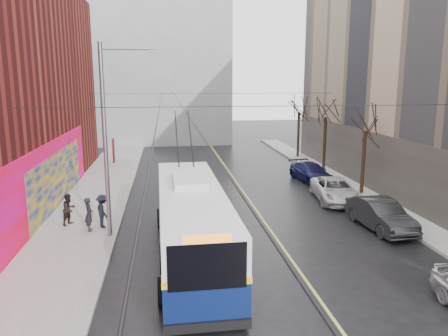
% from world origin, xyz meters
% --- Properties ---
extents(sidewalk_left, '(4.00, 60.00, 0.15)m').
position_xyz_m(sidewalk_left, '(-8.00, 12.00, 0.07)').
color(sidewalk_left, gray).
rests_on(sidewalk_left, ground).
extents(sidewalk_right, '(2.00, 60.00, 0.15)m').
position_xyz_m(sidewalk_right, '(9.00, 12.00, 0.07)').
color(sidewalk_right, gray).
rests_on(sidewalk_right, ground).
extents(lane_line, '(0.12, 50.00, 0.01)m').
position_xyz_m(lane_line, '(1.50, 14.00, 0.00)').
color(lane_line, '#BFB74C').
rests_on(lane_line, ground).
extents(building_far, '(20.50, 12.10, 18.00)m').
position_xyz_m(building_far, '(-6.00, 44.99, 9.02)').
color(building_far, gray).
rests_on(building_far, ground).
extents(streetlight_pole, '(2.65, 0.60, 9.00)m').
position_xyz_m(streetlight_pole, '(-6.14, 10.00, 4.85)').
color(streetlight_pole, slate).
rests_on(streetlight_pole, ground).
extents(catenary_wires, '(18.00, 60.00, 0.22)m').
position_xyz_m(catenary_wires, '(-2.54, 14.77, 6.25)').
color(catenary_wires, black).
extents(tree_near, '(3.20, 3.20, 6.40)m').
position_xyz_m(tree_near, '(9.00, 16.00, 4.98)').
color(tree_near, black).
rests_on(tree_near, ground).
extents(tree_mid, '(3.20, 3.20, 6.68)m').
position_xyz_m(tree_mid, '(9.00, 23.00, 5.25)').
color(tree_mid, black).
rests_on(tree_mid, ground).
extents(tree_far, '(3.20, 3.20, 6.57)m').
position_xyz_m(tree_far, '(9.00, 30.00, 5.14)').
color(tree_far, black).
rests_on(tree_far, ground).
extents(pigeons_flying, '(4.50, 3.51, 0.61)m').
position_xyz_m(pigeons_flying, '(-1.92, 10.00, 7.23)').
color(pigeons_flying, slate).
extents(trolleybus, '(3.02, 12.25, 5.77)m').
position_xyz_m(trolleybus, '(-2.60, 7.29, 1.60)').
color(trolleybus, '#091645').
rests_on(trolleybus, ground).
extents(parked_car_b, '(1.91, 4.68, 1.51)m').
position_xyz_m(parked_car_b, '(7.00, 9.56, 0.75)').
color(parked_car_b, '#27282A').
rests_on(parked_car_b, ground).
extents(parked_car_c, '(2.92, 5.26, 1.39)m').
position_xyz_m(parked_car_c, '(6.73, 14.85, 0.70)').
color(parked_car_c, silver).
rests_on(parked_car_c, ground).
extents(parked_car_d, '(2.55, 4.87, 1.35)m').
position_xyz_m(parked_car_d, '(7.00, 20.18, 0.67)').
color(parked_car_d, '#15174B').
rests_on(parked_car_d, ground).
extents(following_car, '(1.77, 4.03, 1.35)m').
position_xyz_m(following_car, '(-2.44, 20.84, 0.68)').
color(following_car, '#AAAAAE').
rests_on(following_car, ground).
extents(pedestrian_a, '(0.53, 0.68, 1.66)m').
position_xyz_m(pedestrian_a, '(-7.36, 10.82, 0.98)').
color(pedestrian_a, black).
rests_on(pedestrian_a, sidewalk_left).
extents(pedestrian_b, '(0.92, 0.98, 1.60)m').
position_xyz_m(pedestrian_b, '(-8.51, 11.91, 0.95)').
color(pedestrian_b, black).
rests_on(pedestrian_b, sidewalk_left).
extents(pedestrian_c, '(1.05, 1.25, 1.68)m').
position_xyz_m(pedestrian_c, '(-6.77, 11.23, 0.99)').
color(pedestrian_c, black).
rests_on(pedestrian_c, sidewalk_left).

